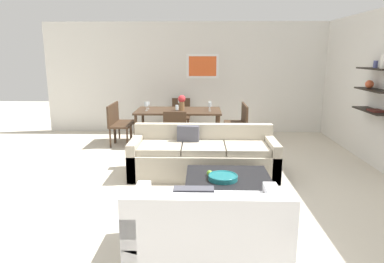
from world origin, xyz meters
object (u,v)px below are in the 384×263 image
wine_glass_left_near (146,104)px  dining_chair_left_far (121,119)px  dining_chair_left_near (116,123)px  dining_chair_head (181,114)px  dining_table (178,113)px  sofa_beige (203,157)px  wine_glass_foot (177,108)px  apple_on_coffee_table (210,173)px  wine_glass_left_far (148,104)px  dining_chair_right_near (240,123)px  dining_chair_foot (175,130)px  loveseat_white (207,230)px  coffee_table (228,191)px  decorative_bowl (223,177)px  centerpiece_vase (182,101)px  wine_glass_right_near (210,105)px  wine_glass_head (180,101)px  wine_glass_right_far (210,104)px  dining_chair_right_far (238,119)px

wine_glass_left_near → dining_chair_left_far: bearing=152.2°
dining_chair_left_near → dining_chair_head: (1.32, 1.11, 0.00)m
dining_table → dining_chair_left_far: dining_chair_left_far is taller
sofa_beige → wine_glass_foot: wine_glass_foot is taller
sofa_beige → apple_on_coffee_table: 1.13m
wine_glass_left_far → dining_chair_left_near: bearing=-152.2°
dining_chair_right_near → dining_chair_foot: same height
loveseat_white → coffee_table: 1.23m
coffee_table → dining_chair_foot: 2.44m
decorative_bowl → centerpiece_vase: (-0.70, 3.19, 0.53)m
dining_table → wine_glass_left_far: bearing=170.0°
loveseat_white → wine_glass_left_far: 4.67m
dining_chair_left_near → wine_glass_right_near: 2.04m
dining_table → coffee_table: bearing=-74.9°
dining_chair_right_near → centerpiece_vase: 1.33m
apple_on_coffee_table → wine_glass_head: bearing=99.8°
apple_on_coffee_table → dining_chair_left_near: bearing=123.9°
sofa_beige → wine_glass_right_far: wine_glass_right_far is taller
decorative_bowl → dining_chair_right_near: 3.06m
sofa_beige → wine_glass_right_near: (0.15, 1.85, 0.59)m
dining_chair_foot → wine_glass_right_near: (0.68, 0.77, 0.38)m
wine_glass_foot → wine_glass_right_far: wine_glass_foot is taller
coffee_table → wine_glass_left_near: wine_glass_left_near is taller
sofa_beige → apple_on_coffee_table: bearing=-86.1°
apple_on_coffee_table → dining_chair_right_far: size_ratio=0.09×
decorative_bowl → dining_chair_left_far: (-2.10, 3.45, 0.09)m
sofa_beige → centerpiece_vase: bearing=103.3°
sofa_beige → dining_chair_right_near: size_ratio=2.66×
sofa_beige → dining_chair_right_far: size_ratio=2.66×
dining_chair_left_near → dining_chair_foot: bearing=-27.0°
wine_glass_right_far → dining_chair_foot: bearing=-123.9°
wine_glass_head → wine_glass_left_far: bearing=-155.8°
loveseat_white → wine_glass_head: size_ratio=7.83×
decorative_bowl → dining_chair_head: dining_chair_head is taller
wine_glass_right_near → dining_table: bearing=170.0°
sofa_beige → wine_glass_head: wine_glass_head is taller
dining_chair_right_far → wine_glass_right_far: wine_glass_right_far is taller
dining_chair_right_far → dining_chair_foot: (-1.32, -1.11, 0.00)m
dining_chair_left_near → wine_glass_head: size_ratio=4.65×
dining_chair_right_far → loveseat_white: bearing=-99.5°
wine_glass_left_near → dining_table: bearing=10.0°
dining_chair_left_near → wine_glass_head: wine_glass_head is taller
dining_chair_left_near → dining_chair_right_near: same height
dining_chair_left_near → dining_chair_foot: size_ratio=1.00×
decorative_bowl → dining_chair_foot: size_ratio=0.42×
dining_chair_right_far → dining_chair_foot: size_ratio=1.00×
wine_glass_right_near → wine_glass_head: size_ratio=0.98×
apple_on_coffee_table → wine_glass_left_near: size_ratio=0.40×
dining_chair_right_near → wine_glass_right_near: (-0.64, 0.10, 0.38)m
sofa_beige → loveseat_white: same height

